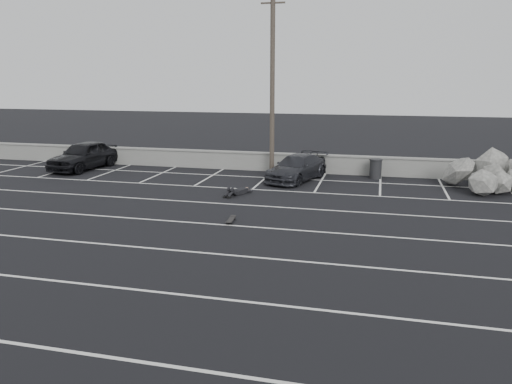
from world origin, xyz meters
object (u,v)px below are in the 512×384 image
(car_left, at_px, (84,155))
(riprap_pile, at_px, (501,177))
(trash_bin, at_px, (376,169))
(person, at_px, (241,189))
(utility_pole, at_px, (272,84))
(skateboard, at_px, (231,220))
(car_right, at_px, (297,168))

(car_left, bearing_deg, riprap_pile, 7.23)
(trash_bin, bearing_deg, person, -139.44)
(car_left, bearing_deg, person, -13.63)
(utility_pole, height_order, riprap_pile, utility_pole)
(skateboard, bearing_deg, car_left, 138.80)
(car_left, xyz_separation_m, skateboard, (11.54, -8.48, -0.74))
(riprap_pile, bearing_deg, utility_pole, 175.00)
(car_right, height_order, utility_pole, utility_pole)
(car_right, distance_m, riprap_pile, 9.96)
(car_right, bearing_deg, utility_pole, 156.32)
(riprap_pile, relative_size, person, 2.41)
(car_left, relative_size, skateboard, 5.77)
(car_right, xyz_separation_m, person, (-2.00, -3.73, -0.44))
(trash_bin, height_order, person, trash_bin)
(utility_pole, bearing_deg, trash_bin, -0.59)
(car_right, xyz_separation_m, utility_pole, (-1.66, 1.47, 4.26))
(car_right, height_order, person, car_right)
(person, bearing_deg, car_right, 81.97)
(person, bearing_deg, utility_pole, 106.44)
(car_left, distance_m, trash_bin, 16.71)
(skateboard, bearing_deg, utility_pole, 88.29)
(trash_bin, bearing_deg, riprap_pile, -9.15)
(car_right, relative_size, utility_pole, 0.47)
(utility_pole, bearing_deg, riprap_pile, -5.00)
(car_right, bearing_deg, riprap_pile, 20.60)
(car_right, relative_size, trash_bin, 4.31)
(car_left, xyz_separation_m, person, (10.66, -3.92, -0.60))
(utility_pole, xyz_separation_m, trash_bin, (5.67, -0.06, -4.38))
(trash_bin, bearing_deg, utility_pole, 179.41)
(utility_pole, relative_size, person, 4.05)
(utility_pole, distance_m, riprap_pile, 12.45)
(car_left, distance_m, utility_pole, 11.80)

